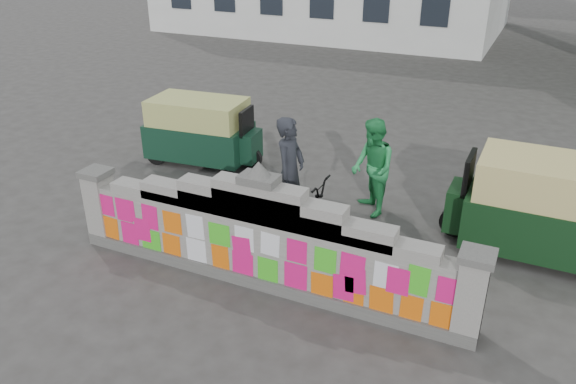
% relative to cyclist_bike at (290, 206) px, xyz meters
% --- Properties ---
extents(ground, '(100.00, 100.00, 0.00)m').
position_rel_cyclist_bike_xyz_m(ground, '(0.23, -1.54, -0.56)').
color(ground, '#383533').
rests_on(ground, ground).
extents(parapet_wall, '(6.48, 0.44, 2.01)m').
position_rel_cyclist_bike_xyz_m(parapet_wall, '(0.23, -1.54, 0.19)').
color(parapet_wall, '#4C4C49').
rests_on(parapet_wall, ground).
extents(cyclist_bike, '(2.15, 0.78, 1.12)m').
position_rel_cyclist_bike_xyz_m(cyclist_bike, '(0.00, 0.00, 0.00)').
color(cyclist_bike, black).
rests_on(cyclist_bike, ground).
extents(cyclist_rider, '(0.47, 0.70, 1.90)m').
position_rel_cyclist_bike_xyz_m(cyclist_rider, '(-0.00, 0.00, 0.39)').
color(cyclist_rider, '#23252B').
rests_on(cyclist_rider, ground).
extents(pedestrian, '(1.09, 1.13, 1.84)m').
position_rel_cyclist_bike_xyz_m(pedestrian, '(1.04, 1.36, 0.36)').
color(pedestrian, green).
rests_on(pedestrian, ground).
extents(rickshaw_left, '(2.69, 1.43, 1.46)m').
position_rel_cyclist_bike_xyz_m(rickshaw_left, '(-3.19, 2.20, 0.20)').
color(rickshaw_left, '#113322').
rests_on(rickshaw_left, ground).
extents(rickshaw_right, '(2.98, 1.41, 1.65)m').
position_rel_cyclist_bike_xyz_m(rickshaw_right, '(3.99, 1.15, 0.29)').
color(rickshaw_right, black).
rests_on(rickshaw_right, ground).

